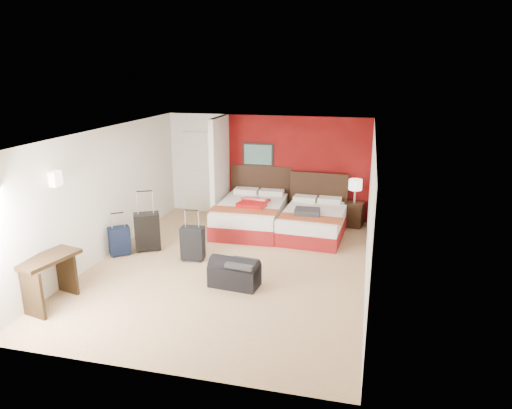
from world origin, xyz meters
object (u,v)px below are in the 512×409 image
(bed_left, at_px, (251,216))
(desk, at_px, (50,281))
(red_suitcase_open, at_px, (254,202))
(suitcase_charcoal, at_px, (193,244))
(duffel_bag, at_px, (235,274))
(suitcase_black, at_px, (147,233))
(nightstand, at_px, (354,214))
(bed_right, at_px, (313,223))
(suitcase_navy, at_px, (120,242))
(table_lamp, at_px, (355,191))

(bed_left, xyz_separation_m, desk, (-2.16, -4.18, 0.09))
(red_suitcase_open, distance_m, suitcase_charcoal, 2.08)
(duffel_bag, bearing_deg, suitcase_charcoal, 147.11)
(bed_left, bearing_deg, desk, -118.78)
(bed_left, xyz_separation_m, red_suitcase_open, (0.10, -0.10, 0.36))
(red_suitcase_open, distance_m, suitcase_black, 2.47)
(bed_left, distance_m, nightstand, 2.42)
(bed_left, relative_size, nightstand, 3.57)
(red_suitcase_open, height_order, nightstand, red_suitcase_open)
(red_suitcase_open, xyz_separation_m, suitcase_black, (-1.82, -1.65, -0.29))
(bed_right, xyz_separation_m, nightstand, (0.85, 0.85, 0.01))
(nightstand, distance_m, desk, 6.66)
(suitcase_navy, relative_size, duffel_bag, 0.67)
(suitcase_charcoal, xyz_separation_m, desk, (-1.52, -2.16, 0.08))
(bed_right, distance_m, desk, 5.46)
(table_lamp, bearing_deg, suitcase_charcoal, -136.52)
(bed_left, height_order, duffel_bag, bed_left)
(bed_left, height_order, table_lamp, table_lamp)
(suitcase_navy, distance_m, desk, 2.05)
(bed_left, relative_size, table_lamp, 3.76)
(red_suitcase_open, height_order, desk, desk)
(red_suitcase_open, xyz_separation_m, nightstand, (2.20, 0.87, -0.38))
(nightstand, bearing_deg, suitcase_charcoal, -128.58)
(table_lamp, height_order, suitcase_navy, table_lamp)
(suitcase_black, bearing_deg, table_lamp, 3.69)
(nightstand, bearing_deg, suitcase_black, -139.96)
(table_lamp, distance_m, suitcase_charcoal, 4.08)
(suitcase_black, xyz_separation_m, duffel_bag, (2.17, -1.14, -0.17))
(bed_left, height_order, nightstand, bed_left)
(suitcase_charcoal, distance_m, duffel_bag, 1.40)
(bed_right, relative_size, desk, 1.95)
(suitcase_charcoal, relative_size, duffel_bag, 0.77)
(table_lamp, xyz_separation_m, suitcase_black, (-4.02, -2.52, -0.48))
(bed_right, bearing_deg, suitcase_navy, -146.62)
(bed_right, bearing_deg, table_lamp, 48.80)
(bed_left, distance_m, desk, 4.70)
(bed_right, relative_size, table_lamp, 3.42)
(suitcase_charcoal, bearing_deg, red_suitcase_open, 64.40)
(table_lamp, relative_size, desk, 0.57)
(bed_left, distance_m, bed_right, 1.45)
(nightstand, height_order, suitcase_navy, nightstand)
(nightstand, bearing_deg, desk, -124.06)
(suitcase_black, xyz_separation_m, suitcase_navy, (-0.42, -0.38, -0.10))
(nightstand, distance_m, suitcase_charcoal, 4.04)
(table_lamp, bearing_deg, duffel_bag, -116.80)
(suitcase_black, distance_m, desk, 2.47)
(bed_left, bearing_deg, nightstand, 16.97)
(suitcase_black, bearing_deg, red_suitcase_open, 13.87)
(red_suitcase_open, distance_m, nightstand, 2.40)
(red_suitcase_open, height_order, duffel_bag, red_suitcase_open)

